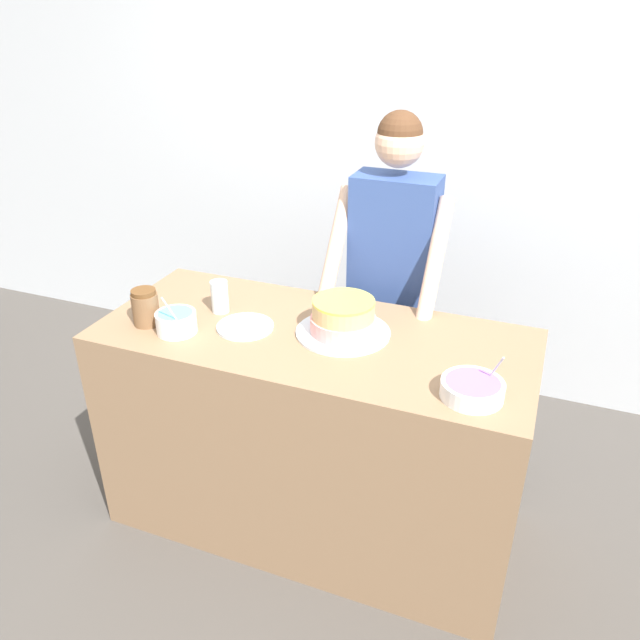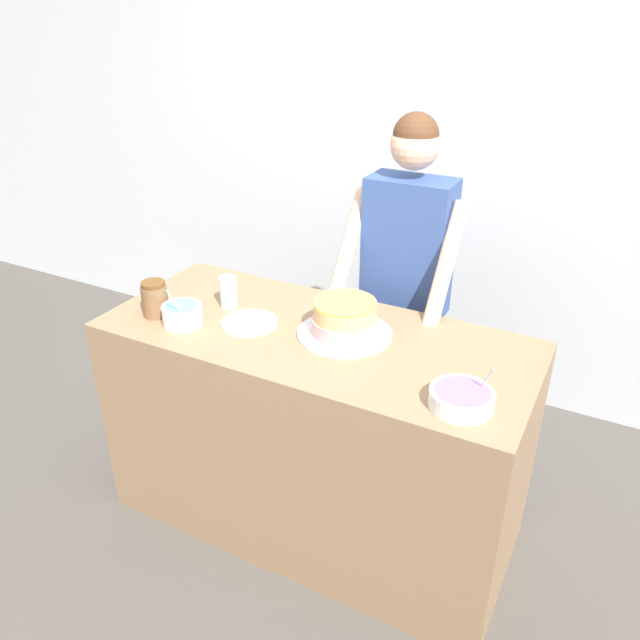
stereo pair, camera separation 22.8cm
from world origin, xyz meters
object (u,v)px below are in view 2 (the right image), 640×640
object	(u,v)px
frosting_bowl_blue	(182,314)
ceramic_plate	(249,323)
stoneware_jar	(155,299)
cake	(345,320)
person_baker	(406,266)
frosting_bowl_purple	(461,398)
drinking_glass	(228,292)

from	to	relation	value
frosting_bowl_blue	ceramic_plate	world-z (taller)	frosting_bowl_blue
frosting_bowl_blue	stoneware_jar	distance (m)	0.15
cake	ceramic_plate	bearing A→B (deg)	-165.07
person_baker	stoneware_jar	world-z (taller)	person_baker
person_baker	frosting_bowl_purple	xyz separation A→B (m)	(0.48, -0.77, -0.06)
cake	drinking_glass	bearing A→B (deg)	-179.54
cake	drinking_glass	size ratio (longest dim) A/B	2.75
ceramic_plate	stoneware_jar	world-z (taller)	stoneware_jar
stoneware_jar	person_baker	bearing A→B (deg)	43.15
frosting_bowl_blue	stoneware_jar	world-z (taller)	frosting_bowl_blue
person_baker	cake	distance (m)	0.53
person_baker	cake	xyz separation A→B (m)	(-0.04, -0.53, -0.03)
person_baker	stoneware_jar	size ratio (longest dim) A/B	11.53
frosting_bowl_blue	frosting_bowl_purple	size ratio (longest dim) A/B	0.86
ceramic_plate	stoneware_jar	xyz separation A→B (m)	(-0.37, -0.11, 0.07)
ceramic_plate	frosting_bowl_purple	bearing A→B (deg)	-9.64
cake	frosting_bowl_blue	bearing A→B (deg)	-159.78
person_baker	cake	world-z (taller)	person_baker
person_baker	drinking_glass	world-z (taller)	person_baker
drinking_glass	ceramic_plate	world-z (taller)	drinking_glass
drinking_glass	stoneware_jar	xyz separation A→B (m)	(-0.21, -0.20, 0.01)
cake	frosting_bowl_blue	size ratio (longest dim) A/B	2.06
ceramic_plate	stoneware_jar	size ratio (longest dim) A/B	1.52
person_baker	frosting_bowl_blue	xyz separation A→B (m)	(-0.63, -0.74, -0.05)
frosting_bowl_blue	ceramic_plate	size ratio (longest dim) A/B	0.79
person_baker	ceramic_plate	bearing A→B (deg)	-123.10
frosting_bowl_blue	ceramic_plate	bearing A→B (deg)	27.99
frosting_bowl_blue	ceramic_plate	distance (m)	0.26
stoneware_jar	frosting_bowl_purple	bearing A→B (deg)	-2.02
cake	person_baker	bearing A→B (deg)	85.57
stoneware_jar	frosting_bowl_blue	bearing A→B (deg)	-5.67
person_baker	ceramic_plate	xyz separation A→B (m)	(-0.41, -0.62, -0.09)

